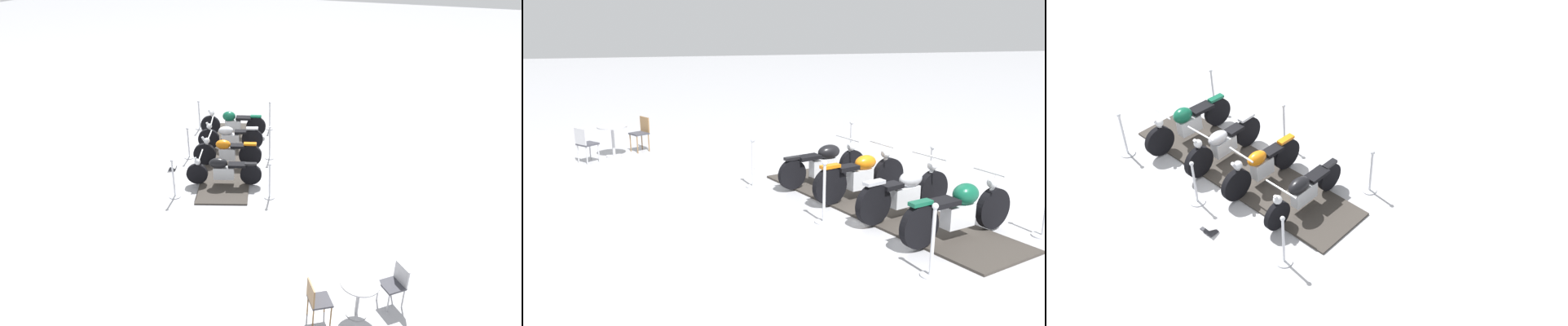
% 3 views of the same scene
% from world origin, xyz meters
% --- Properties ---
extents(ground_plane, '(80.00, 80.00, 0.00)m').
position_xyz_m(ground_plane, '(0.00, 0.00, 0.00)').
color(ground_plane, '#B2B2B7').
extents(display_platform, '(3.37, 5.88, 0.04)m').
position_xyz_m(display_platform, '(0.00, 0.00, 0.02)').
color(display_platform, '#38332D').
rests_on(display_platform, ground_plane).
extents(motorcycle_forest, '(2.26, 0.92, 1.02)m').
position_xyz_m(motorcycle_forest, '(-0.65, 1.65, 0.52)').
color(motorcycle_forest, black).
rests_on(motorcycle_forest, display_platform).
extents(motorcycle_chrome, '(2.06, 1.05, 1.03)m').
position_xyz_m(motorcycle_chrome, '(-0.24, 0.54, 0.49)').
color(motorcycle_chrome, black).
rests_on(motorcycle_chrome, display_platform).
extents(motorcycle_copper, '(2.06, 0.89, 1.03)m').
position_xyz_m(motorcycle_copper, '(0.19, -0.56, 0.50)').
color(motorcycle_copper, black).
rests_on(motorcycle_copper, display_platform).
extents(motorcycle_black, '(2.07, 1.01, 0.91)m').
position_xyz_m(motorcycle_black, '(0.59, -1.67, 0.49)').
color(motorcycle_black, black).
rests_on(motorcycle_black, display_platform).
extents(stanchion_left_rear, '(0.30, 0.30, 1.05)m').
position_xyz_m(stanchion_left_rear, '(2.09, -1.82, 0.36)').
color(stanchion_left_rear, silver).
rests_on(stanchion_left_rear, ground_plane).
extents(stanchion_right_rear, '(0.33, 0.33, 1.15)m').
position_xyz_m(stanchion_right_rear, '(-0.36, -2.75, 0.37)').
color(stanchion_right_rear, silver).
rests_on(stanchion_right_rear, ground_plane).
extents(stanchion_right_front, '(0.34, 0.34, 1.09)m').
position_xyz_m(stanchion_right_front, '(-2.09, 1.82, 0.34)').
color(stanchion_right_front, silver).
rests_on(stanchion_right_front, ground_plane).
extents(stanchion_left_mid, '(0.31, 0.31, 1.11)m').
position_xyz_m(stanchion_left_mid, '(1.22, 0.46, 0.38)').
color(stanchion_left_mid, silver).
rests_on(stanchion_left_mid, ground_plane).
extents(stanchion_right_mid, '(0.33, 0.33, 1.05)m').
position_xyz_m(stanchion_right_mid, '(-1.22, -0.46, 0.33)').
color(stanchion_right_mid, silver).
rests_on(stanchion_right_mid, ground_plane).
extents(stanchion_left_front, '(0.28, 0.28, 1.07)m').
position_xyz_m(stanchion_left_front, '(0.36, 2.75, 0.39)').
color(stanchion_left_front, silver).
rests_on(stanchion_left_front, ground_plane).
extents(info_placard, '(0.31, 0.38, 0.19)m').
position_xyz_m(info_placard, '(-1.30, -1.36, 0.06)').
color(info_placard, '#333338').
rests_on(info_placard, ground_plane).
extents(cafe_table, '(0.74, 0.74, 0.78)m').
position_xyz_m(cafe_table, '(5.13, -5.17, 0.59)').
color(cafe_table, '#B7B7BC').
rests_on(cafe_table, ground_plane).
extents(cafe_chair_near_table, '(0.55, 0.55, 0.90)m').
position_xyz_m(cafe_chair_near_table, '(4.45, -5.62, 0.53)').
color(cafe_chair_near_table, olive).
rests_on(cafe_chair_near_table, ground_plane).
extents(cafe_chair_across_table, '(0.57, 0.57, 0.87)m').
position_xyz_m(cafe_chair_across_table, '(5.73, -4.61, 0.51)').
color(cafe_chair_across_table, '#B7B7BC').
rests_on(cafe_chair_across_table, ground_plane).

